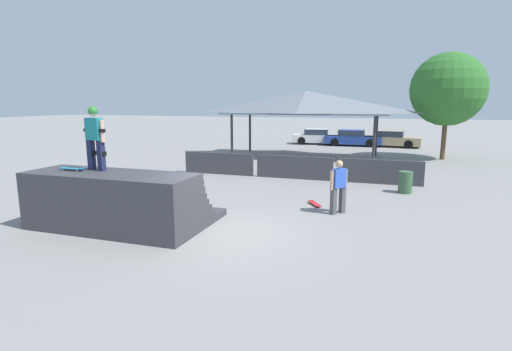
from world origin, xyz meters
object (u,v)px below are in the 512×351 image
object	(u,v)px
skater_on_deck	(95,134)
trash_bin	(405,182)
parked_car_white	(317,137)
parked_car_blue	(352,138)
tree_beside_pavilion	(448,89)
parked_car_tan	(391,139)
skateboard_on_ground	(314,203)
skateboard_on_deck	(73,169)
bystander_walking	(339,184)

from	to	relation	value
skater_on_deck	trash_bin	bearing A→B (deg)	46.99
skater_on_deck	parked_car_white	bearing A→B (deg)	91.97
trash_bin	parked_car_blue	size ratio (longest dim) A/B	0.19
skater_on_deck	tree_beside_pavilion	bearing A→B (deg)	65.04
skater_on_deck	trash_bin	world-z (taller)	skater_on_deck
skater_on_deck	parked_car_tan	distance (m)	25.40
skateboard_on_ground	parked_car_tan	size ratio (longest dim) A/B	0.17
skateboard_on_deck	parked_car_blue	xyz separation A→B (m)	(5.56, 24.13, -1.05)
skater_on_deck	skateboard_on_deck	distance (m)	1.18
tree_beside_pavilion	skateboard_on_deck	bearing A→B (deg)	-122.73
parked_car_white	parked_car_blue	distance (m)	2.95
skater_on_deck	parked_car_white	size ratio (longest dim) A/B	0.42
skateboard_on_ground	parked_car_tan	bearing A→B (deg)	-39.85
skater_on_deck	parked_car_white	world-z (taller)	skater_on_deck
skateboard_on_ground	parked_car_white	xyz separation A→B (m)	(-3.42, 20.10, 0.54)
skateboard_on_ground	trash_bin	world-z (taller)	trash_bin
bystander_walking	parked_car_white	distance (m)	21.34
skateboard_on_deck	parked_car_blue	world-z (taller)	skateboard_on_deck
parked_car_blue	parked_car_tan	world-z (taller)	same
parked_car_blue	bystander_walking	bearing A→B (deg)	-88.06
parked_car_white	tree_beside_pavilion	bearing A→B (deg)	-43.30
bystander_walking	parked_car_tan	size ratio (longest dim) A/B	0.37
skateboard_on_ground	parked_car_tan	xyz separation A→B (m)	(2.43, 19.87, 0.54)
tree_beside_pavilion	parked_car_tan	size ratio (longest dim) A/B	1.39
bystander_walking	skater_on_deck	bearing A→B (deg)	-20.89
trash_bin	tree_beside_pavilion	bearing A→B (deg)	76.78
skater_on_deck	parked_car_blue	world-z (taller)	skater_on_deck
bystander_walking	parked_car_tan	world-z (taller)	bystander_walking
skateboard_on_deck	tree_beside_pavilion	size ratio (longest dim) A/B	0.12
skateboard_on_ground	trash_bin	bearing A→B (deg)	-78.28
skateboard_on_ground	trash_bin	size ratio (longest dim) A/B	0.90
tree_beside_pavilion	parked_car_white	distance (m)	11.65
trash_bin	parked_car_tan	size ratio (longest dim) A/B	0.18
skater_on_deck	skateboard_on_deck	world-z (taller)	skater_on_deck
tree_beside_pavilion	parked_car_tan	distance (m)	7.93
trash_bin	parked_car_blue	xyz separation A→B (m)	(-3.50, 16.73, 0.18)
parked_car_tan	bystander_walking	bearing A→B (deg)	-88.22
parked_car_blue	trash_bin	bearing A→B (deg)	-80.09
skater_on_deck	parked_car_blue	distance (m)	24.47
bystander_walking	parked_car_tan	bearing A→B (deg)	-143.43
skateboard_on_ground	trash_bin	distance (m)	4.24
trash_bin	parked_car_tan	bearing A→B (deg)	91.95
skater_on_deck	skateboard_on_ground	bearing A→B (deg)	44.36
bystander_walking	parked_car_white	xyz separation A→B (m)	(-4.31, 20.89, -0.35)
parked_car_blue	parked_car_tan	xyz separation A→B (m)	(2.93, 0.18, 0.00)
skateboard_on_deck	bystander_walking	bearing A→B (deg)	27.64
skateboard_on_deck	parked_car_tan	world-z (taller)	skateboard_on_deck
bystander_walking	trash_bin	bearing A→B (deg)	-168.59
parked_car_white	skater_on_deck	bearing A→B (deg)	-101.55
bystander_walking	parked_car_tan	xyz separation A→B (m)	(1.55, 20.67, -0.35)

